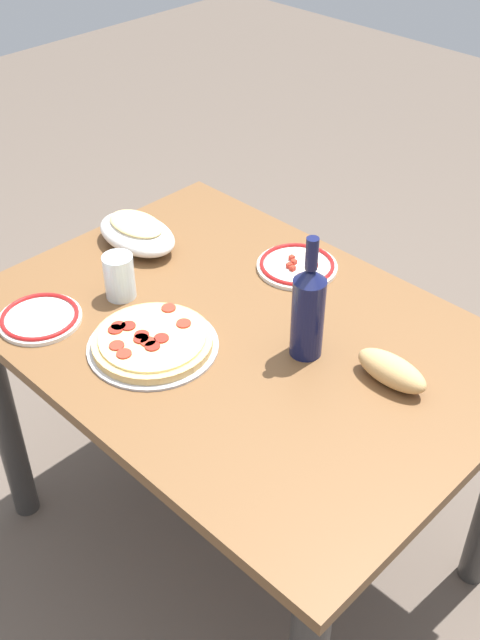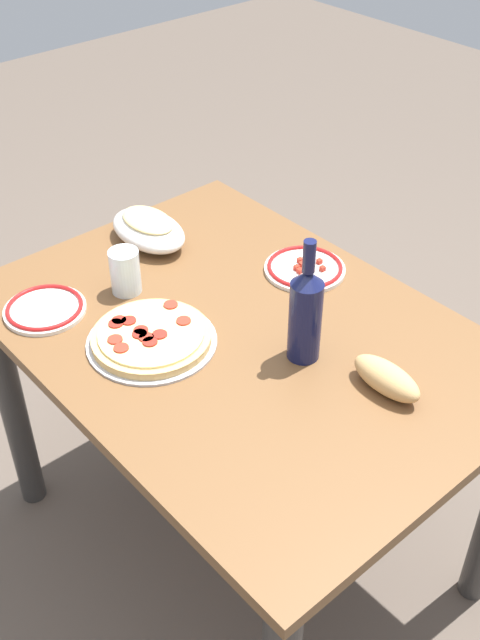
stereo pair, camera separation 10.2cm
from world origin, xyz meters
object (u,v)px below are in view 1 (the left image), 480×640
Objects in this scene: dining_table at (240,377)px; water_glass at (119,277)px; bread_loaf at (392,371)px; wine_bottle at (308,310)px; side_plate_near at (297,265)px; pepperoni_pizza at (152,342)px; side_plate_far at (40,318)px; baked_pasta_dish at (137,232)px.

water_glass is (-0.29, -0.10, 0.19)m from dining_table.
wine_bottle is at bearing -164.89° from bread_loaf.
water_glass is (-0.44, -0.15, -0.06)m from wine_bottle.
wine_bottle reaches higher than bread_loaf.
bread_loaf is at bearing -23.58° from side_plate_near.
pepperoni_pizza is 1.52× the size of side_plate_far.
side_plate_far is (-0.05, -0.19, -0.05)m from water_glass.
side_plate_near is 1.24× the size of bread_loaf.
wine_bottle is 0.34m from side_plate_near.
side_plate_near reaches higher than side_plate_far.
side_plate_far is at bearing -115.70° from side_plate_near.
side_plate_far is at bearing -145.84° from wine_bottle.
side_plate_near is at bearing 134.45° from wine_bottle.
side_plate_far is (-0.27, -0.57, -0.00)m from side_plate_near.
pepperoni_pizza reaches higher than side_plate_near.
bread_loaf is (0.77, 0.03, -0.01)m from baked_pasta_dish.
water_glass is 0.55× the size of side_plate_near.
wine_bottle is (0.59, -0.02, 0.07)m from baked_pasta_dish.
pepperoni_pizza is 0.51m from bread_loaf.
pepperoni_pizza is at bearing -118.66° from dining_table.
pepperoni_pizza is 1.19× the size of baked_pasta_dish.
side_plate_far is at bearing -139.91° from dining_table.
baked_pasta_dish is at bearing 104.01° from side_plate_far.
side_plate_near is (-0.23, 0.23, -0.11)m from wine_bottle.
dining_table is at bearing 19.27° from water_glass.
water_glass is at bearing 160.28° from pepperoni_pizza.
baked_pasta_dish reaches higher than pepperoni_pizza.
wine_bottle is at bearing 34.16° from side_plate_far.
side_plate_far is (-0.35, -0.29, 0.15)m from dining_table.
baked_pasta_dish is 0.37m from side_plate_far.
water_glass is at bearing 74.06° from side_plate_far.
side_plate_far reaches higher than dining_table.
pepperoni_pizza is 0.28m from side_plate_far.
water_glass is (0.14, -0.17, 0.01)m from baked_pasta_dish.
wine_bottle is 0.47m from water_glass.
pepperoni_pizza is (-0.09, -0.17, 0.15)m from dining_table.
baked_pasta_dish is 0.84× the size of wine_bottle.
bread_loaf is at bearing 15.95° from dining_table.
side_plate_near is at bearing 104.94° from dining_table.
wine_bottle reaches higher than water_glass.
water_glass is 0.20m from side_plate_far.
bread_loaf is at bearing 2.26° from baked_pasta_dish.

